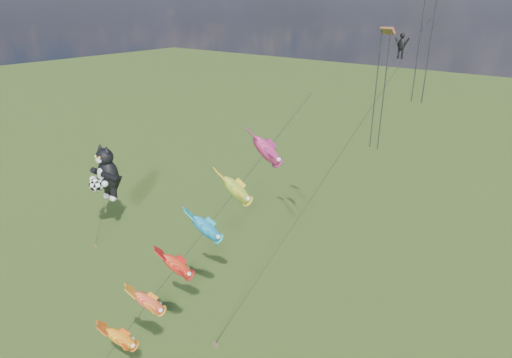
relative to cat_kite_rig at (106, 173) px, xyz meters
The scene contains 4 objects.
ground 10.99m from the cat_kite_rig, 72.08° to the right, with size 300.00×300.00×0.00m, color #233E0F.
cat_kite_rig is the anchor object (origin of this frame).
fish_windsock_rig 23.22m from the cat_kite_rig, 21.59° to the right, with size 8.97×13.33×18.89m.
parafoil_rig 29.97m from the cat_kite_rig, 17.94° to the left, with size 8.13×16.15×25.16m.
Camera 1 is at (34.35, -14.68, 23.43)m, focal length 30.00 mm.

